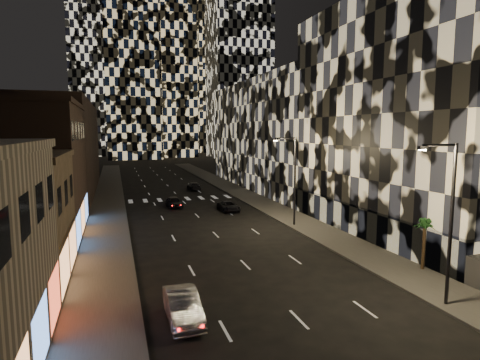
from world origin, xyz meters
TOP-DOWN VIEW (x-y plane):
  - sidewalk_left at (-10.00, 50.00)m, footprint 4.00×120.00m
  - sidewalk_right at (10.00, 50.00)m, footprint 4.00×120.00m
  - curb_left at (-7.90, 50.00)m, footprint 0.20×120.00m
  - curb_right at (7.90, 50.00)m, footprint 0.20×120.00m
  - retail_brown at (-17.00, 33.50)m, footprint 10.00×15.00m
  - retail_filler_left at (-17.00, 60.00)m, footprint 10.00×40.00m
  - midrise_right at (20.00, 24.50)m, footprint 16.00×25.00m
  - midrise_base at (12.30, 24.50)m, footprint 0.60×25.00m
  - midrise_filler_right at (20.00, 57.00)m, footprint 16.00×40.00m
  - tower_right_mid at (35.00, 135.00)m, footprint 20.00×20.00m
  - tower_left_back at (-12.00, 165.00)m, footprint 24.00×24.00m
  - tower_center_low at (-2.00, 140.00)m, footprint 18.00×18.00m
  - streetlight_near at (8.35, 10.00)m, footprint 2.55×0.25m
  - streetlight_far at (8.35, 30.00)m, footprint 2.55×0.25m
  - car_silver_parked at (-5.80, 12.74)m, footprint 1.61×4.60m
  - car_dark_midlane at (-1.82, 43.79)m, footprint 2.00×4.21m
  - car_dark_oncoming at (3.50, 58.16)m, footprint 1.79×4.36m
  - car_dark_rightlane at (4.16, 39.24)m, footprint 2.16×4.44m
  - palm_tree at (11.50, 15.05)m, footprint 1.82×1.85m

SIDE VIEW (x-z plane):
  - sidewalk_left at x=-10.00m, z-range 0.00..0.15m
  - sidewalk_right at x=10.00m, z-range 0.00..0.15m
  - curb_left at x=-7.90m, z-range 0.00..0.15m
  - curb_right at x=7.90m, z-range 0.00..0.15m
  - car_dark_rightlane at x=4.16m, z-range 0.00..1.21m
  - car_dark_oncoming at x=3.50m, z-range 0.00..1.26m
  - car_dark_midlane at x=-1.82m, z-range 0.00..1.39m
  - car_silver_parked at x=-5.80m, z-range 0.00..1.52m
  - midrise_base at x=12.30m, z-range 0.00..3.00m
  - palm_tree at x=11.50m, z-range 1.33..4.94m
  - streetlight_near at x=8.35m, z-range 0.85..9.85m
  - streetlight_far at x=8.35m, z-range 0.85..9.85m
  - retail_brown at x=-17.00m, z-range 0.00..12.00m
  - retail_filler_left at x=-17.00m, z-range 0.00..14.00m
  - midrise_filler_right at x=20.00m, z-range 0.00..18.00m
  - midrise_right at x=20.00m, z-range 0.00..22.00m
  - tower_center_low at x=-2.00m, z-range 0.00..95.00m
  - tower_right_mid at x=35.00m, z-range 0.00..100.00m
  - tower_left_back at x=-12.00m, z-range 0.00..120.00m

